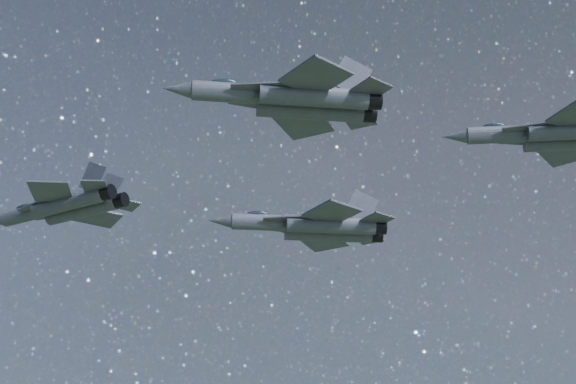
# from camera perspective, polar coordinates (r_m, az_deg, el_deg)

# --- Properties ---
(jet_lead) EXTENTS (17.08, 11.59, 4.30)m
(jet_lead) POSITION_cam_1_polar(r_m,az_deg,el_deg) (86.54, -14.21, -0.90)
(jet_lead) COLOR #333540
(jet_left) EXTENTS (18.14, 12.19, 4.58)m
(jet_left) POSITION_cam_1_polar(r_m,az_deg,el_deg) (86.28, 1.76, -2.23)
(jet_left) COLOR #333540
(jet_right) EXTENTS (16.24, 10.83, 4.12)m
(jet_right) POSITION_cam_1_polar(r_m,az_deg,el_deg) (63.47, 0.40, 6.02)
(jet_right) COLOR #333540
(jet_slot) EXTENTS (16.19, 11.26, 4.07)m
(jet_slot) POSITION_cam_1_polar(r_m,az_deg,el_deg) (74.84, 17.04, 3.58)
(jet_slot) COLOR #333540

